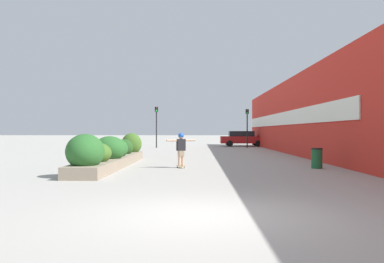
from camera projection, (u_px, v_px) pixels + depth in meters
The scene contains 10 objects.
ground_plane at pixel (204, 215), 7.87m from camera, with size 300.00×300.00×0.00m, color #A3A099.
building_wall_right at pixel (310, 114), 24.19m from camera, with size 0.67×48.20×5.06m.
planter_box at pixel (111, 154), 18.14m from camera, with size 1.40×10.70×1.45m.
skateboard at pixel (181, 166), 17.87m from camera, with size 0.43×0.62×0.09m.
skateboarder at pixel (181, 146), 17.87m from camera, with size 1.20×0.62×1.38m.
trash_bin at pixel (317, 158), 17.67m from camera, with size 0.47×0.47×0.84m.
car_leftmost at pixel (315, 138), 45.28m from camera, with size 4.40×1.97×1.59m.
car_center_left at pixel (243, 138), 43.14m from camera, with size 4.55×2.06×1.55m.
traffic_light_left at pixel (156, 120), 39.27m from camera, with size 0.28×0.30×3.78m.
traffic_light_right at pixel (247, 122), 38.96m from camera, with size 0.28×0.30×3.55m.
Camera 1 is at (-0.10, -7.87, 1.54)m, focal length 40.00 mm.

